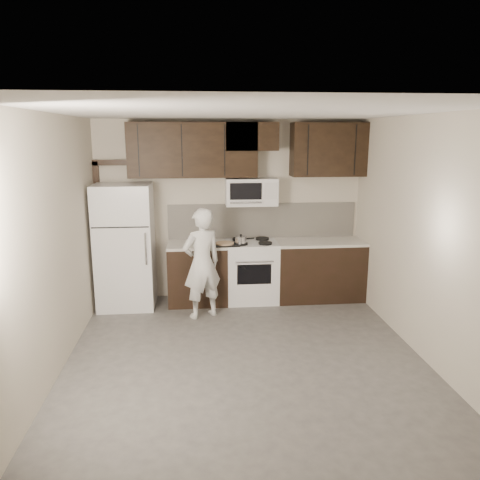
{
  "coord_description": "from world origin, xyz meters",
  "views": [
    {
      "loc": [
        -0.52,
        -4.81,
        2.48
      ],
      "look_at": [
        0.02,
        0.9,
        1.18
      ],
      "focal_mm": 35.0,
      "sensor_mm": 36.0,
      "label": 1
    }
  ],
  "objects": [
    {
      "name": "backsplash",
      "position": [
        0.5,
        2.24,
        1.18
      ],
      "size": [
        2.9,
        0.02,
        0.54
      ],
      "primitive_type": "cube",
      "color": "beige",
      "rests_on": "counter_run"
    },
    {
      "name": "stove",
      "position": [
        0.3,
        1.94,
        0.46
      ],
      "size": [
        0.76,
        0.66,
        0.94
      ],
      "color": "white",
      "rests_on": "floor"
    },
    {
      "name": "upper_cabinets",
      "position": [
        0.21,
        2.08,
        2.28
      ],
      "size": [
        3.48,
        0.35,
        0.78
      ],
      "color": "black",
      "rests_on": "back_wall"
    },
    {
      "name": "ceiling",
      "position": [
        0.0,
        0.0,
        2.7
      ],
      "size": [
        4.5,
        4.5,
        0.0
      ],
      "primitive_type": "plane",
      "rotation": [
        3.14,
        0.0,
        0.0
      ],
      "color": "white",
      "rests_on": "back_wall"
    },
    {
      "name": "person",
      "position": [
        -0.46,
        1.35,
        0.76
      ],
      "size": [
        0.66,
        0.57,
        1.53
      ],
      "primitive_type": "imported",
      "rotation": [
        0.0,
        0.0,
        3.59
      ],
      "color": "silver",
      "rests_on": "floor"
    },
    {
      "name": "floor",
      "position": [
        0.0,
        0.0,
        0.0
      ],
      "size": [
        4.5,
        4.5,
        0.0
      ],
      "primitive_type": "plane",
      "color": "#4D4B48",
      "rests_on": "ground"
    },
    {
      "name": "baking_tray",
      "position": [
        -0.12,
        1.78,
        0.92
      ],
      "size": [
        0.42,
        0.33,
        0.02
      ],
      "primitive_type": "cube",
      "rotation": [
        0.0,
        0.0,
        0.09
      ],
      "color": "black",
      "rests_on": "counter_run"
    },
    {
      "name": "microwave",
      "position": [
        0.3,
        2.06,
        1.65
      ],
      "size": [
        0.76,
        0.42,
        0.4
      ],
      "color": "white",
      "rests_on": "upper_cabinets"
    },
    {
      "name": "back_wall",
      "position": [
        0.0,
        2.25,
        1.35
      ],
      "size": [
        4.0,
        0.0,
        4.0
      ],
      "primitive_type": "plane",
      "rotation": [
        1.57,
        0.0,
        0.0
      ],
      "color": "beige",
      "rests_on": "ground"
    },
    {
      "name": "counter_run",
      "position": [
        0.6,
        1.94,
        0.46
      ],
      "size": [
        2.95,
        0.64,
        0.91
      ],
      "color": "black",
      "rests_on": "floor"
    },
    {
      "name": "pizza",
      "position": [
        -0.12,
        1.78,
        0.94
      ],
      "size": [
        0.29,
        0.29,
        0.02
      ],
      "primitive_type": "cylinder",
      "rotation": [
        0.0,
        0.0,
        0.09
      ],
      "color": "beige",
      "rests_on": "baking_tray"
    },
    {
      "name": "door_trim",
      "position": [
        -1.92,
        2.21,
        1.25
      ],
      "size": [
        0.5,
        0.08,
        2.12
      ],
      "color": "black",
      "rests_on": "floor"
    },
    {
      "name": "saucepan",
      "position": [
        0.12,
        1.79,
        0.97
      ],
      "size": [
        0.28,
        0.16,
        0.16
      ],
      "color": "silver",
      "rests_on": "stove"
    },
    {
      "name": "refrigerator",
      "position": [
        -1.55,
        1.89,
        0.9
      ],
      "size": [
        0.8,
        0.76,
        1.8
      ],
      "color": "white",
      "rests_on": "floor"
    }
  ]
}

